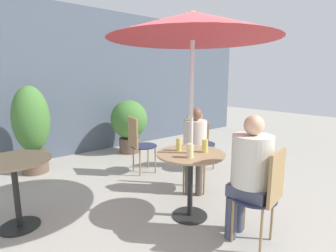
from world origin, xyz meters
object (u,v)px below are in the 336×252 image
at_px(cafe_table_near, 190,168).
at_px(bistro_chair_3, 138,140).
at_px(cafe_table_far, 14,176).
at_px(beer_glass_0, 179,144).
at_px(bistro_chair_0, 265,190).
at_px(beer_glass_2, 205,146).
at_px(seated_person_0, 250,168).
at_px(bistro_chair_1, 195,150).
at_px(potted_plant_1, 129,122).
at_px(potted_plant_0, 32,126).
at_px(bistro_chair_2, 198,137).
at_px(beer_glass_1, 190,151).
at_px(seated_person_1, 195,142).
at_px(umbrella, 193,26).

height_order(cafe_table_near, bistro_chair_3, bistro_chair_3).
relative_size(cafe_table_far, beer_glass_0, 5.14).
distance_m(cafe_table_far, bistro_chair_0, 2.52).
bearing_deg(beer_glass_0, beer_glass_2, -51.57).
bearing_deg(bistro_chair_3, beer_glass_0, 175.35).
height_order(bistro_chair_3, beer_glass_0, bistro_chair_3).
bearing_deg(seated_person_0, bistro_chair_1, -123.45).
distance_m(cafe_table_far, potted_plant_1, 3.00).
distance_m(seated_person_0, potted_plant_0, 3.57).
distance_m(bistro_chair_2, beer_glass_2, 1.66).
bearing_deg(seated_person_0, bistro_chair_3, -105.63).
bearing_deg(cafe_table_near, bistro_chair_3, 78.73).
bearing_deg(beer_glass_2, beer_glass_1, -171.15).
relative_size(bistro_chair_2, bistro_chair_3, 1.00).
bearing_deg(beer_glass_1, potted_plant_0, 107.84).
bearing_deg(beer_glass_2, beer_glass_0, 128.43).
bearing_deg(bistro_chair_3, seated_person_0, -175.37).
relative_size(bistro_chair_1, beer_glass_2, 6.50).
xyz_separation_m(cafe_table_far, beer_glass_0, (1.54, -0.84, 0.26)).
bearing_deg(seated_person_1, beer_glass_0, -103.54).
bearing_deg(potted_plant_1, beer_glass_0, -108.95).
height_order(potted_plant_0, potted_plant_1, potted_plant_0).
relative_size(bistro_chair_3, beer_glass_2, 6.50).
distance_m(beer_glass_0, potted_plant_0, 2.73).
bearing_deg(beer_glass_0, bistro_chair_3, 76.09).
bearing_deg(seated_person_1, potted_plant_1, 130.66).
relative_size(bistro_chair_1, bistro_chair_3, 1.00).
bearing_deg(beer_glass_1, bistro_chair_3, 75.52).
distance_m(bistro_chair_1, beer_glass_2, 0.83).
bearing_deg(seated_person_0, bistro_chair_0, 90.00).
distance_m(bistro_chair_3, seated_person_0, 2.24).
distance_m(bistro_chair_2, umbrella, 2.29).
xyz_separation_m(bistro_chair_2, beer_glass_1, (-1.40, -1.23, 0.27)).
height_order(seated_person_0, beer_glass_1, seated_person_0).
relative_size(seated_person_0, beer_glass_2, 8.53).
xyz_separation_m(bistro_chair_1, bistro_chair_2, (0.65, 0.57, 0.00)).
bearing_deg(bistro_chair_0, beer_glass_0, -89.79).
relative_size(cafe_table_near, beer_glass_0, 5.18).
distance_m(bistro_chair_2, seated_person_0, 2.14).
xyz_separation_m(cafe_table_far, umbrella, (1.58, -1.00, 1.53)).
relative_size(seated_person_0, beer_glass_0, 8.46).
distance_m(cafe_table_far, potted_plant_0, 1.81).
height_order(bistro_chair_3, beer_glass_2, bistro_chair_3).
distance_m(bistro_chair_0, umbrella, 1.75).
height_order(bistro_chair_2, umbrella, umbrella).
bearing_deg(beer_glass_0, beer_glass_1, -107.31).
bearing_deg(cafe_table_far, beer_glass_1, -37.36).
distance_m(beer_glass_2, potted_plant_0, 3.02).
bearing_deg(cafe_table_near, umbrella, -63.43).
xyz_separation_m(seated_person_1, beer_glass_0, (-0.55, -0.29, 0.12)).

